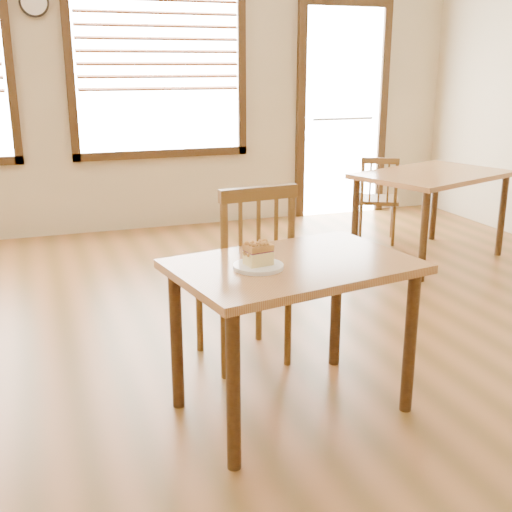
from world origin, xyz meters
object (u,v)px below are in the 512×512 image
at_px(cafe_chair_second, 378,199).
at_px(plate, 258,267).
at_px(cafe_table_main, 294,285).
at_px(cafe_table_second, 432,183).
at_px(cafe_chair_main, 246,273).
at_px(cake_slice, 258,253).
at_px(wall_clock, 34,2).

height_order(cafe_chair_second, plate, cafe_chair_second).
relative_size(cafe_table_main, plate, 5.31).
xyz_separation_m(cafe_table_second, plate, (-2.28, -2.00, 0.10)).
distance_m(cafe_table_main, cafe_chair_main, 0.59).
bearing_deg(cake_slice, cafe_chair_main, 66.51).
distance_m(wall_clock, cafe_chair_second, 3.57).
height_order(cafe_table_main, cafe_chair_main, cafe_chair_main).
height_order(wall_clock, cafe_table_second, wall_clock).
relative_size(wall_clock, cafe_chair_main, 0.25).
distance_m(cafe_chair_main, cafe_table_second, 2.55).
height_order(wall_clock, cake_slice, wall_clock).
distance_m(cafe_table_main, cafe_chair_second, 3.24).
xyz_separation_m(cafe_chair_main, cake_slice, (-0.15, -0.61, 0.30)).
relative_size(wall_clock, cake_slice, 1.88).
bearing_deg(wall_clock, cafe_chair_main, -74.70).
distance_m(plate, cake_slice, 0.06).
xyz_separation_m(cafe_chair_main, cafe_chair_second, (1.98, 2.00, -0.11)).
distance_m(wall_clock, cafe_table_second, 3.84).
bearing_deg(cafe_chair_main, plate, 71.24).
height_order(cafe_table_second, plate, plate).
bearing_deg(cafe_chair_main, cafe_table_main, 88.73).
xyz_separation_m(wall_clock, cafe_table_main, (0.93, -3.81, -1.51)).
relative_size(wall_clock, cafe_table_second, 0.18).
bearing_deg(cafe_table_second, cafe_chair_second, 84.01).
xyz_separation_m(cafe_table_main, cafe_chair_main, (-0.04, 0.58, -0.11)).
relative_size(cafe_chair_main, cafe_table_second, 0.71).
bearing_deg(cake_slice, wall_clock, 90.85).
xyz_separation_m(wall_clock, cafe_chair_main, (0.88, -3.23, -1.62)).
height_order(wall_clock, cafe_chair_second, wall_clock).
bearing_deg(cafe_table_main, cafe_table_second, 32.91).
xyz_separation_m(cafe_table_main, cafe_chair_second, (1.94, 2.58, -0.22)).
xyz_separation_m(cafe_table_main, cake_slice, (-0.19, -0.03, 0.18)).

